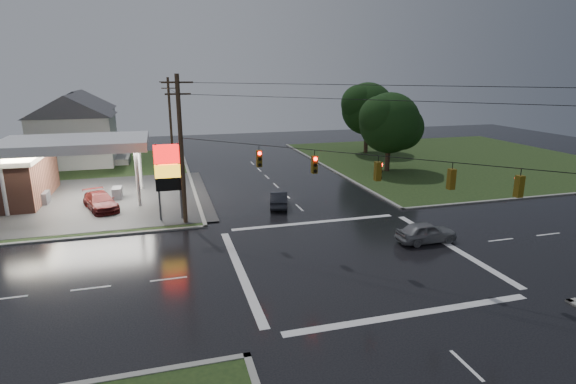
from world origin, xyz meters
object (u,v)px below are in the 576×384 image
object	(u,v)px
car_crossing	(426,232)
car_north	(279,199)
pylon_sign	(168,170)
tree_ne_far	(368,109)
tree_ne_near	(391,123)
car_pump	(100,201)
house_near	(74,129)
house_far	(81,120)
utility_pole_nw	(181,149)
utility_pole_n	(170,116)

from	to	relation	value
car_crossing	car_north	bearing A→B (deg)	33.49
pylon_sign	tree_ne_far	size ratio (longest dim) A/B	0.61
tree_ne_near	car_pump	bearing A→B (deg)	-166.90
house_near	tree_ne_near	xyz separation A→B (m)	(35.09, -14.01, 1.16)
tree_ne_near	tree_ne_far	bearing A→B (deg)	75.93
house_far	tree_ne_far	bearing A→B (deg)	-19.71
tree_ne_near	house_near	bearing A→B (deg)	158.24
utility_pole_nw	utility_pole_n	size ratio (longest dim) A/B	1.05
car_north	car_pump	distance (m)	14.84
car_north	tree_ne_far	bearing A→B (deg)	-115.07
tree_ne_near	tree_ne_far	world-z (taller)	tree_ne_far
house_near	house_far	xyz separation A→B (m)	(-1.00, 12.00, 0.00)
car_crossing	pylon_sign	bearing A→B (deg)	58.93
house_far	car_crossing	distance (m)	54.65
utility_pole_nw	car_pump	world-z (taller)	utility_pole_nw
utility_pole_nw	tree_ne_near	bearing A→B (deg)	27.86
pylon_sign	car_crossing	distance (m)	19.14
house_near	car_pump	size ratio (longest dim) A/B	2.23
car_crossing	tree_ne_far	bearing A→B (deg)	-20.08
tree_ne_near	car_crossing	bearing A→B (deg)	-111.66
utility_pole_n	house_far	world-z (taller)	utility_pole_n
tree_ne_near	car_north	world-z (taller)	tree_ne_near
car_north	car_pump	world-z (taller)	car_pump
car_pump	tree_ne_far	bearing A→B (deg)	9.54
tree_ne_far	car_crossing	bearing A→B (deg)	-108.97
tree_ne_near	car_north	distance (m)	19.35
utility_pole_n	house_far	xyz separation A→B (m)	(-12.45, 10.00, -1.06)
utility_pole_nw	car_pump	bearing A→B (deg)	140.26
tree_ne_far	car_crossing	xyz separation A→B (m)	(-11.31, -32.91, -5.48)
utility_pole_n	house_near	size ratio (longest dim) A/B	0.95
pylon_sign	tree_ne_near	size ratio (longest dim) A/B	0.67
car_north	pylon_sign	bearing A→B (deg)	23.51
house_near	car_north	world-z (taller)	house_near
house_near	car_crossing	distance (m)	44.16
car_pump	car_crossing	bearing A→B (deg)	-52.62
pylon_sign	utility_pole_n	world-z (taller)	utility_pole_n
pylon_sign	car_pump	bearing A→B (deg)	141.30
tree_ne_near	utility_pole_n	bearing A→B (deg)	145.90
utility_pole_n	car_north	size ratio (longest dim) A/B	2.57
pylon_sign	utility_pole_n	xyz separation A→B (m)	(1.00, 27.50, 1.46)
house_far	tree_ne_near	size ratio (longest dim) A/B	1.23
house_far	tree_ne_far	size ratio (longest dim) A/B	1.13
car_crossing	utility_pole_nw	bearing A→B (deg)	60.13
tree_ne_near	tree_ne_far	size ratio (longest dim) A/B	0.92
tree_ne_near	car_pump	distance (m)	31.40
car_north	car_pump	xyz separation A→B (m)	(-14.50, 3.14, 0.05)
utility_pole_n	house_near	world-z (taller)	utility_pole_n
utility_pole_nw	tree_ne_near	xyz separation A→B (m)	(23.64, 12.49, -0.16)
pylon_sign	car_pump	xyz separation A→B (m)	(-5.57, 4.46, -3.29)
pylon_sign	tree_ne_near	bearing A→B (deg)	25.01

